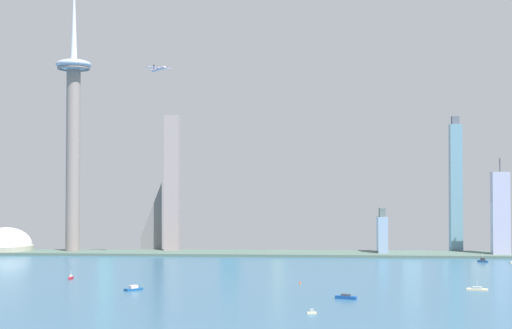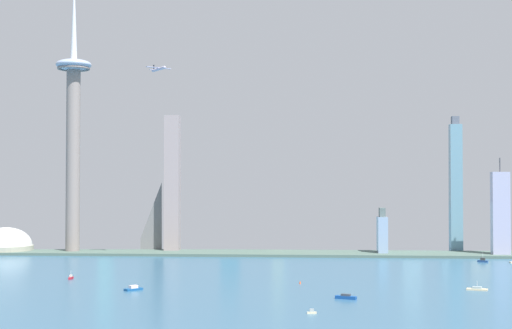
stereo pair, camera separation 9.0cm
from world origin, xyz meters
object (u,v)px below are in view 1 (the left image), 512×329
Objects in this scene: skyscraper_0 at (500,214)px; skyscraper_9 at (106,186)px; boat_0 at (133,289)px; boat_3 at (312,312)px; airplane at (159,69)px; skyscraper_1 at (230,221)px; boat_4 at (477,289)px; boat_5 at (483,261)px; skyscraper_8 at (152,206)px; boat_7 at (71,278)px; skyscraper_2 at (479,228)px; skyscraper_6 at (411,212)px; skyscraper_7 at (172,184)px; stadium_dome at (5,246)px; observation_tower at (73,121)px; skyscraper_4 at (456,187)px; skyscraper_10 at (451,225)px; channel_buoy_0 at (300,282)px; skyscraper_5 at (280,221)px; skyscraper_11 at (278,208)px; boat_2 at (346,297)px; skyscraper_3 at (382,234)px.

skyscraper_0 is 516.96m from skyscraper_9.
boat_0 reaches higher than boat_3.
skyscraper_1 is at bearing 122.19° from airplane.
skyscraper_9 reaches higher than boat_4.
skyscraper_8 is at bearing 14.80° from boat_5.
boat_7 is at bearing -80.08° from skyscraper_9.
skyscraper_2 is at bearing -70.08° from boat_5.
skyscraper_7 reaches higher than skyscraper_6.
skyscraper_2 is at bearing 7.90° from stadium_dome.
observation_tower is 3.10× the size of skyscraper_6.
boat_4 is (249.00, -405.29, -36.34)m from skyscraper_1.
observation_tower is at bearing -62.85° from boat_3.
skyscraper_4 is 6.34× the size of airplane.
skyscraper_7 is 2.59× the size of skyscraper_10.
skyscraper_8 is at bearing 11.27° from stadium_dome.
channel_buoy_0 is (-203.49, -203.37, -0.55)m from boat_5.
skyscraper_0 is 288.07m from skyscraper_5.
skyscraper_0 is at bearing -12.53° from skyscraper_11.
boat_7 is (-359.58, 48.78, 0.43)m from boat_4.
skyscraper_5 is at bearing 13.20° from stadium_dome.
skyscraper_9 reaches higher than skyscraper_2.
skyscraper_5 is at bearing 176.86° from skyscraper_6.
skyscraper_6 is 415.19m from skyscraper_9.
skyscraper_7 is 395.99m from boat_5.
skyscraper_5 is 436.84m from boat_4.
skyscraper_0 reaches higher than boat_0.
boat_2 is 2.54× the size of boat_3.
boat_0 is at bearing 46.55° from boat_7.
skyscraper_1 reaches higher than boat_0.
observation_tower reaches higher than skyscraper_5.
skyscraper_6 is at bearing 133.06° from boat_7.
stadium_dome is at bearing -12.83° from boat_4.
boat_4 is at bearing -46.47° from skyscraper_7.
skyscraper_10 is 4.55× the size of boat_0.
skyscraper_3 reaches higher than boat_7.
skyscraper_9 is at bearing 29.87° from stadium_dome.
skyscraper_11 is 7.83× the size of boat_0.
skyscraper_7 reaches higher than boat_2.
boat_5 reaches higher than boat_4.
observation_tower is at bearing -168.18° from skyscraper_10.
boat_7 is at bearing -150.65° from skyscraper_0.
boat_2 is 1.46× the size of boat_5.
channel_buoy_0 is 338.99m from airplane.
skyscraper_0 is at bearing -0.89° from observation_tower.
channel_buoy_0 is (199.98, -319.05, -58.83)m from skyscraper_8.
skyscraper_6 is 4.19× the size of airplane.
boat_4 is at bearing -12.15° from channel_buoy_0.
skyscraper_2 is at bearing -0.91° from skyscraper_1.
skyscraper_8 is (-435.14, -49.20, 30.77)m from skyscraper_2.
skyscraper_11 is at bearing -3.73° from skyscraper_9.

